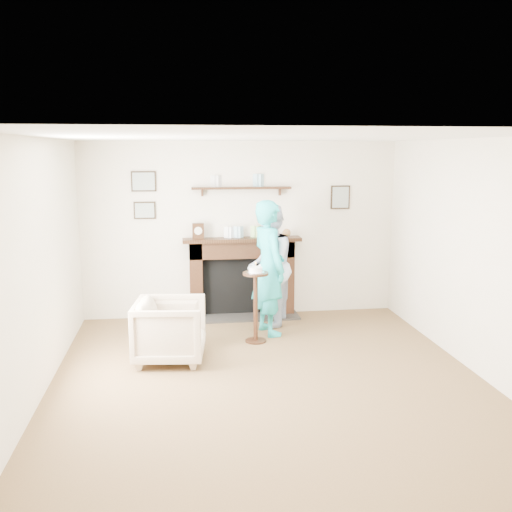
{
  "coord_description": "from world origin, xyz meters",
  "views": [
    {
      "loc": [
        -0.9,
        -5.55,
        2.37
      ],
      "look_at": [
        -0.01,
        0.9,
        1.16
      ],
      "focal_mm": 40.0,
      "sensor_mm": 36.0,
      "label": 1
    }
  ],
  "objects_px": {
    "woman": "(269,333)",
    "pedestal_table": "(256,293)",
    "man": "(268,325)",
    "armchair": "(171,360)"
  },
  "relations": [
    {
      "from": "woman",
      "to": "pedestal_table",
      "type": "distance_m",
      "value": 0.74
    },
    {
      "from": "pedestal_table",
      "to": "man",
      "type": "bearing_deg",
      "value": 68.19
    },
    {
      "from": "man",
      "to": "woman",
      "type": "relative_size",
      "value": 0.95
    },
    {
      "from": "man",
      "to": "pedestal_table",
      "type": "relative_size",
      "value": 1.64
    },
    {
      "from": "armchair",
      "to": "pedestal_table",
      "type": "distance_m",
      "value": 1.33
    },
    {
      "from": "armchair",
      "to": "woman",
      "type": "distance_m",
      "value": 1.52
    },
    {
      "from": "armchair",
      "to": "man",
      "type": "distance_m",
      "value": 1.76
    },
    {
      "from": "man",
      "to": "woman",
      "type": "bearing_deg",
      "value": 11.68
    },
    {
      "from": "man",
      "to": "pedestal_table",
      "type": "distance_m",
      "value": 0.95
    },
    {
      "from": "armchair",
      "to": "man",
      "type": "height_order",
      "value": "man"
    }
  ]
}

